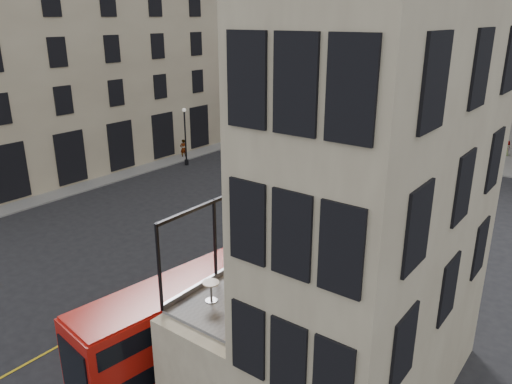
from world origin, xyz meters
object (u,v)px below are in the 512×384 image
Objects in this scene: street_lamp_b at (371,126)px; cafe_chair_a at (271,294)px; cyclist at (231,194)px; cafe_table_far at (321,220)px; cafe_chair_c at (315,260)px; street_lamp_a at (186,140)px; cafe_table_near at (211,289)px; traffic_light_near at (296,192)px; bus_far at (296,119)px; car_b at (389,153)px; pedestrian_d at (507,148)px; car_c at (259,151)px; traffic_light_far at (267,124)px; pedestrian_a at (278,139)px; bus_near at (194,316)px; pedestrian_e at (183,149)px; cafe_table_mid at (270,247)px; car_a at (323,168)px; bicycle at (273,219)px; cafe_chair_b at (298,279)px; pedestrian_c at (414,146)px; cafe_chair_d at (348,233)px; pedestrian_b at (356,151)px.

cafe_chair_a reaches higher than street_lamp_b.
cafe_table_far reaches higher than cyclist.
street_lamp_a is at bearing 143.94° from cafe_chair_c.
cafe_table_near reaches higher than cyclist.
cyclist is (-5.99, 0.56, -1.63)m from traffic_light_near.
cyclist is at bearing -69.94° from bus_far.
car_b is 5.11× the size of cafe_chair_c.
traffic_light_near is 2.34× the size of pedestrian_d.
cafe_table_far is at bearing 139.19° from car_c.
pedestrian_a is (1.26, 0.36, -1.46)m from traffic_light_far.
cafe_table_far is (8.48, -28.05, 4.48)m from car_b.
cafe_chair_a is at bearing -97.45° from car_b.
street_lamp_a is at bearing 85.33° from pedestrian_d.
pedestrian_d is (19.89, 10.89, -0.15)m from pedestrian_a.
street_lamp_b is 36.27m from cafe_chair_c.
car_c is at bearing -80.29° from bus_far.
street_lamp_b reaches higher than bus_near.
pedestrian_d is 0.89× the size of pedestrian_e.
bus_near is 34.87m from pedestrian_a.
cafe_table_mid reaches higher than cafe_table_far.
cafe_chair_c is (1.42, 4.01, -0.20)m from cafe_table_near.
bicycle is (2.79, -11.46, -0.27)m from car_a.
bus_far reaches higher than car_b.
street_lamp_a is at bearing 136.50° from cafe_table_near.
cyclist is at bearing 78.80° from pedestrian_e.
pedestrian_d is (8.76, 8.09, 0.15)m from car_b.
cafe_chair_b is at bearing 71.11° from pedestrian_e.
pedestrian_a is 13.75m from pedestrian_c.
cafe_table_mid is at bearing -111.80° from cafe_chair_d.
bus_near is 2.46× the size of car_b.
cafe_chair_d is at bearing 92.01° from cafe_chair_a.
cafe_chair_d is (19.90, -20.47, 4.04)m from car_c.
cafe_table_mid reaches higher than cafe_chair_b.
cafe_chair_b is 0.97× the size of cafe_chair_c.
pedestrian_c is at bearing 46.81° from street_lamp_a.
traffic_light_far is 10.20m from street_lamp_a.
street_lamp_b is at bearing 107.45° from cafe_table_near.
car_a is at bearing 121.93° from pedestrian_e.
cafe_table_far is at bearing 111.04° from cafe_chair_b.
street_lamp_a is 27.42m from cafe_table_far.
cafe_chair_a is at bearing -87.99° from cafe_chair_d.
bicycle is 1.00× the size of pedestrian_b.
cafe_chair_b is (8.53, -13.21, 2.41)m from traffic_light_near.
pedestrian_b is 1.96× the size of cafe_chair_c.
pedestrian_a is 32.94m from cafe_chair_d.
bus_near is 33.74m from car_b.
traffic_light_near is 22.56m from street_lamp_b.
cafe_chair_b is at bearing 134.73° from pedestrian_d.
traffic_light_near is at bearing -76.75° from bicycle.
cafe_chair_b is (1.66, -4.32, -0.31)m from cafe_table_far.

